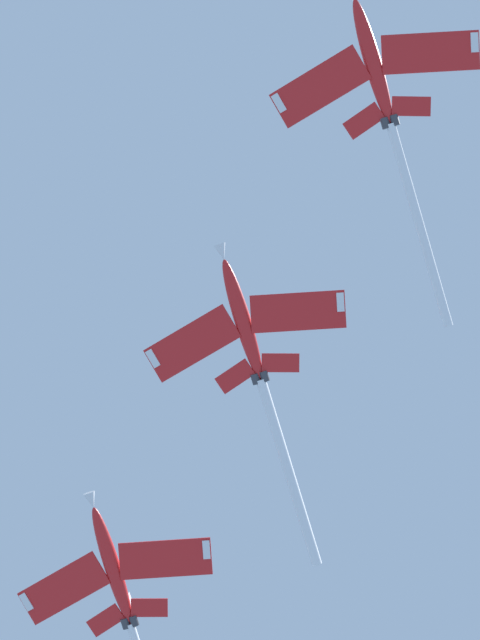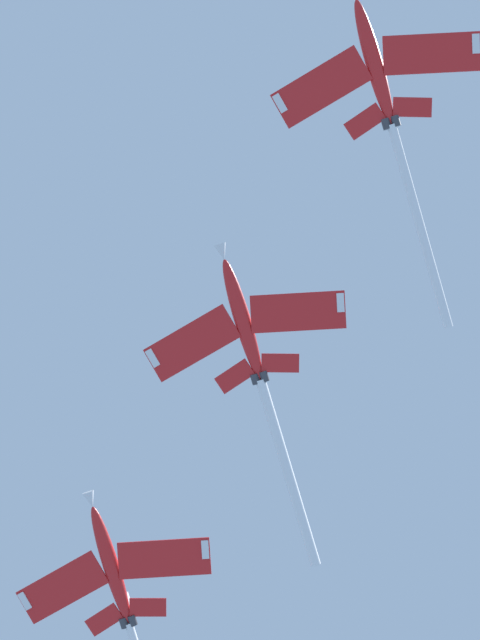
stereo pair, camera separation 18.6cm
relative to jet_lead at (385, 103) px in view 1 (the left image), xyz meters
name	(u,v)px [view 1 (the left image)]	position (x,y,z in m)	size (l,w,h in m)	color
jet_lead	(385,103)	(0.00, 0.00, 0.00)	(23.98, 25.63, 10.02)	red
jet_second	(256,364)	(1.57, -26.68, -5.25)	(23.46, 24.79, 10.12)	red
jet_third	(120,592)	(5.06, -52.17, -10.12)	(21.61, 22.53, 9.70)	red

